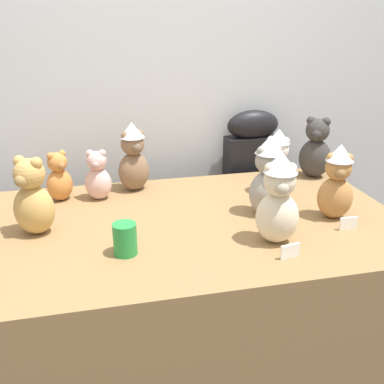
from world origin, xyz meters
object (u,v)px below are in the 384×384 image
at_px(teddy_bear_snow, 277,162).
at_px(teddy_bear_ginger, 59,178).
at_px(teddy_bear_charcoal, 316,149).
at_px(teddy_bear_blush, 98,176).
at_px(display_table, 192,299).
at_px(teddy_bear_ash, 268,177).
at_px(instrument_case, 249,200).
at_px(teddy_bear_cream, 278,199).
at_px(party_cup_green, 125,239).
at_px(teddy_bear_honey, 33,198).
at_px(teddy_bear_caramel, 337,183).
at_px(teddy_bear_mocha, 133,158).

bearing_deg(teddy_bear_snow, teddy_bear_ginger, -156.81).
bearing_deg(teddy_bear_charcoal, teddy_bear_blush, -144.65).
xyz_separation_m(display_table, teddy_bear_ash, (0.31, 0.00, 0.52)).
bearing_deg(teddy_bear_ash, display_table, 171.50).
distance_m(instrument_case, teddy_bear_ash, 0.74).
relative_size(teddy_bear_cream, teddy_bear_charcoal, 1.11).
xyz_separation_m(teddy_bear_ash, party_cup_green, (-0.58, -0.21, -0.10)).
bearing_deg(teddy_bear_honey, teddy_bear_caramel, 23.92).
bearing_deg(teddy_bear_charcoal, teddy_bear_snow, -117.49).
height_order(display_table, teddy_bear_blush, teddy_bear_blush).
bearing_deg(instrument_case, teddy_bear_snow, -97.58).
bearing_deg(display_table, teddy_bear_cream, -42.84).
bearing_deg(teddy_bear_caramel, teddy_bear_mocha, 167.29).
bearing_deg(teddy_bear_snow, teddy_bear_blush, -156.58).
bearing_deg(teddy_bear_snow, teddy_bear_mocha, -165.29).
distance_m(teddy_bear_cream, teddy_bear_mocha, 0.75).
height_order(teddy_bear_ginger, party_cup_green, teddy_bear_ginger).
distance_m(teddy_bear_mocha, teddy_bear_honey, 0.53).
relative_size(teddy_bear_ash, teddy_bear_honey, 1.09).
relative_size(teddy_bear_mocha, teddy_bear_honey, 1.07).
bearing_deg(teddy_bear_ash, teddy_bear_cream, -112.57).
bearing_deg(teddy_bear_honey, teddy_bear_blush, 80.02).
height_order(instrument_case, teddy_bear_blush, instrument_case).
height_order(teddy_bear_snow, teddy_bear_caramel, teddy_bear_caramel).
bearing_deg(display_table, instrument_case, 53.03).
height_order(display_table, teddy_bear_cream, teddy_bear_cream).
xyz_separation_m(teddy_bear_blush, teddy_bear_ash, (0.65, -0.31, 0.05)).
xyz_separation_m(display_table, teddy_bear_caramel, (0.55, -0.09, 0.51)).
bearing_deg(teddy_bear_blush, teddy_bear_caramel, -14.51).
xyz_separation_m(display_table, teddy_bear_snow, (0.43, 0.21, 0.51)).
relative_size(teddy_bear_blush, party_cup_green, 2.01).
xyz_separation_m(display_table, teddy_bear_charcoal, (0.70, 0.36, 0.50)).
bearing_deg(teddy_bear_ginger, display_table, -63.50).
bearing_deg(teddy_bear_ginger, teddy_bear_cream, -66.87).
bearing_deg(teddy_bear_charcoal, instrument_case, 164.23).
bearing_deg(instrument_case, teddy_bear_charcoal, -50.63).
distance_m(teddy_bear_snow, teddy_bear_ash, 0.24).
relative_size(teddy_bear_caramel, teddy_bear_ash, 0.93).
xyz_separation_m(teddy_bear_cream, teddy_bear_ash, (0.06, 0.23, -0.00)).
bearing_deg(teddy_bear_ash, teddy_bear_blush, 145.66).
bearing_deg(display_table, teddy_bear_mocha, 115.15).
bearing_deg(teddy_bear_charcoal, teddy_bear_honey, -132.94).
height_order(teddy_bear_blush, teddy_bear_ginger, teddy_bear_blush).
bearing_deg(teddy_bear_mocha, teddy_bear_caramel, -51.62).
distance_m(teddy_bear_blush, teddy_bear_honey, 0.37).
xyz_separation_m(teddy_bear_ginger, teddy_bear_charcoal, (1.20, 0.03, 0.04)).
bearing_deg(teddy_bear_charcoal, teddy_bear_ash, -105.08).
relative_size(display_table, teddy_bear_ash, 5.12).
distance_m(instrument_case, teddy_bear_snow, 0.55).
relative_size(display_table, teddy_bear_snow, 5.62).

